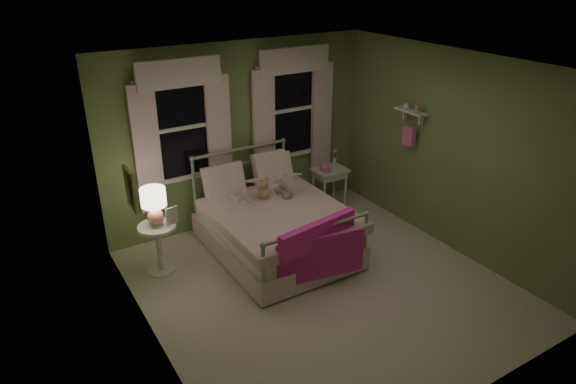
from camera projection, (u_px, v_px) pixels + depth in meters
room_shell at (326, 187)px, 5.62m from camera, size 4.20×4.20×4.20m
bed at (275, 226)px, 6.73m from camera, size 1.58×2.04×1.18m
pink_throw at (319, 244)px, 5.85m from camera, size 1.10×0.31×0.71m
child_left at (239, 182)px, 6.71m from camera, size 0.25×0.17×0.67m
child_right at (276, 171)px, 6.96m from camera, size 0.38×0.31×0.74m
book_left at (248, 185)px, 6.50m from camera, size 0.20×0.12×0.26m
book_right at (286, 179)px, 6.78m from camera, size 0.22×0.15×0.26m
teddy_bear at (264, 190)px, 6.77m from camera, size 0.23×0.18×0.31m
nightstand_left at (159, 242)px, 6.27m from camera, size 0.46×0.46×0.65m
table_lamp at (154, 203)px, 6.04m from camera, size 0.30×0.30×0.47m
book_nightstand at (167, 226)px, 6.15m from camera, size 0.20×0.25×0.02m
nightstand_right at (330, 175)px, 7.85m from camera, size 0.50×0.40×0.64m
pink_toy at (325, 167)px, 7.73m from camera, size 0.14×0.19×0.14m
bud_vase at (335, 158)px, 7.84m from camera, size 0.06×0.06×0.28m
window_left at (182, 123)px, 6.66m from camera, size 1.34×0.13×1.96m
window_right at (293, 105)px, 7.46m from camera, size 1.34×0.13×1.96m
wall_shelf at (410, 124)px, 6.97m from camera, size 0.15×0.50×0.60m
framed_picture at (130, 189)px, 5.08m from camera, size 0.03×0.32×0.42m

